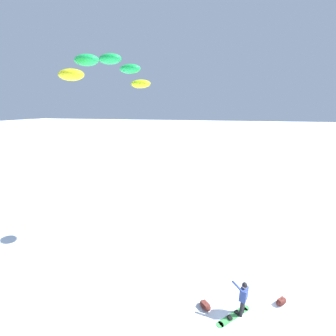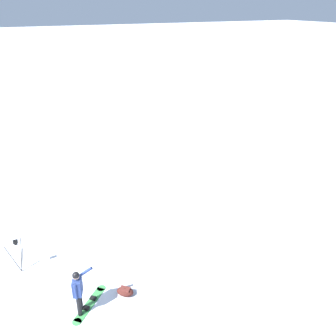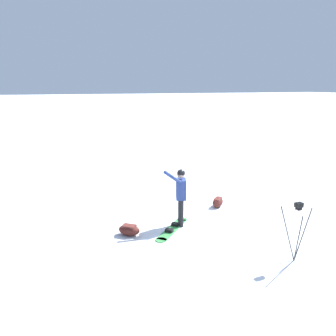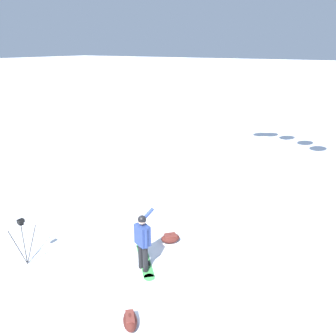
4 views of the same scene
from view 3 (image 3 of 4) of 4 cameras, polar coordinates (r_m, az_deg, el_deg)
The scene contains 6 objects.
ground_plane at distance 9.64m, azimuth 8.11°, elevation -9.89°, with size 300.00×300.00×0.00m, color white.
snowboarder at distance 9.51m, azimuth 2.07°, elevation -3.93°, with size 0.47×0.72×1.61m.
snowboard at distance 9.54m, azimuth 0.71°, elevation -9.86°, with size 1.33×1.36×0.10m.
gear_bag_large at distance 11.30m, azimuth 8.13°, elevation -5.51°, with size 0.61×0.63×0.29m.
camera_tripod at distance 8.09m, azimuth 20.40°, elevation -7.92°, with size 0.69×0.59×1.36m.
gear_bag_small at distance 9.22m, azimuth -6.36°, elevation -9.98°, with size 0.65×0.67×0.27m.
Camera 3 is at (7.56, -4.64, 3.78)m, focal length 37.34 mm.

